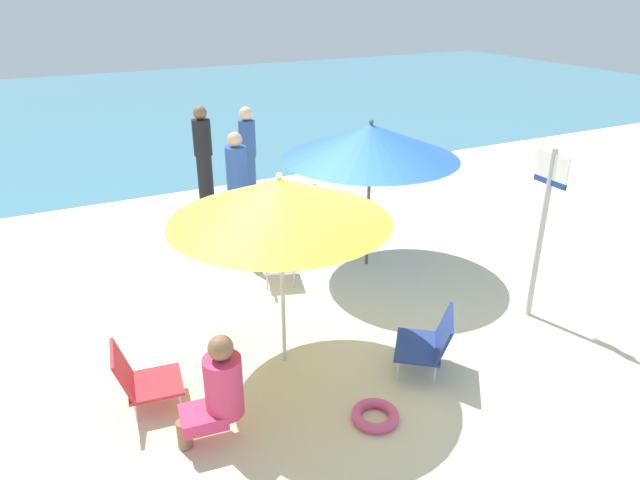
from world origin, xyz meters
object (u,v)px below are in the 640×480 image
(beach_chair_a, at_px, (430,341))
(beach_chair_c, at_px, (276,225))
(warning_sign, at_px, (545,213))
(umbrella_blue, at_px, (371,141))
(person_c, at_px, (203,154))
(beach_chair_e, at_px, (270,259))
(person_a, at_px, (218,390))
(person_d, at_px, (238,197))
(umbrella_yellow, at_px, (280,200))
(person_b, at_px, (248,156))
(swim_ring, at_px, (375,415))
(beach_chair_b, at_px, (141,378))
(beach_chair_d, at_px, (313,210))

(beach_chair_a, xyz_separation_m, beach_chair_c, (-0.15, 3.34, -0.02))
(warning_sign, bearing_deg, beach_chair_a, -167.64)
(umbrella_blue, relative_size, person_c, 1.36)
(beach_chair_e, height_order, person_a, person_a)
(beach_chair_c, distance_m, person_d, 0.88)
(umbrella_yellow, bearing_deg, person_b, 73.73)
(swim_ring, bearing_deg, beach_chair_b, 147.96)
(umbrella_blue, xyz_separation_m, person_a, (-2.72, -2.23, -1.16))
(person_b, height_order, swim_ring, person_b)
(umbrella_blue, distance_m, beach_chair_b, 3.80)
(person_c, height_order, person_d, person_d)
(beach_chair_b, distance_m, person_d, 3.03)
(beach_chair_d, distance_m, person_b, 1.55)
(beach_chair_a, height_order, person_b, person_b)
(beach_chair_d, bearing_deg, swim_ring, -34.87)
(umbrella_yellow, xyz_separation_m, person_b, (1.23, 4.23, -0.82))
(beach_chair_b, xyz_separation_m, beach_chair_c, (2.38, 2.64, 0.01))
(person_d, relative_size, swim_ring, 4.24)
(person_d, bearing_deg, person_b, 117.47)
(umbrella_blue, relative_size, umbrella_yellow, 1.09)
(warning_sign, bearing_deg, beach_chair_e, 139.33)
(person_d, bearing_deg, umbrella_yellow, -48.34)
(umbrella_blue, xyz_separation_m, beach_chair_a, (-0.67, -2.25, -1.32))
(umbrella_yellow, height_order, person_d, umbrella_yellow)
(warning_sign, bearing_deg, person_c, 113.15)
(person_d, bearing_deg, warning_sign, 2.05)
(beach_chair_a, distance_m, person_a, 2.05)
(beach_chair_e, bearing_deg, person_b, 90.91)
(beach_chair_c, distance_m, warning_sign, 3.61)
(umbrella_blue, distance_m, warning_sign, 2.19)
(beach_chair_a, xyz_separation_m, beach_chair_b, (-2.53, 0.70, -0.03))
(beach_chair_a, relative_size, beach_chair_d, 1.14)
(person_c, bearing_deg, beach_chair_e, 107.91)
(umbrella_blue, distance_m, beach_chair_c, 1.91)
(beach_chair_a, height_order, beach_chair_d, beach_chair_d)
(beach_chair_d, relative_size, beach_chair_e, 1.04)
(beach_chair_d, height_order, swim_ring, beach_chair_d)
(umbrella_yellow, relative_size, swim_ring, 4.87)
(person_a, distance_m, warning_sign, 3.76)
(umbrella_blue, height_order, umbrella_yellow, umbrella_yellow)
(umbrella_blue, distance_m, umbrella_yellow, 2.35)
(beach_chair_b, bearing_deg, person_d, 61.11)
(person_a, height_order, swim_ring, person_a)
(beach_chair_a, relative_size, person_d, 0.43)
(umbrella_blue, bearing_deg, warning_sign, -63.56)
(umbrella_blue, bearing_deg, beach_chair_e, 175.40)
(umbrella_yellow, distance_m, person_a, 1.67)
(beach_chair_c, distance_m, beach_chair_d, 0.76)
(umbrella_blue, bearing_deg, person_d, 149.37)
(beach_chair_b, bearing_deg, umbrella_blue, 33.34)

